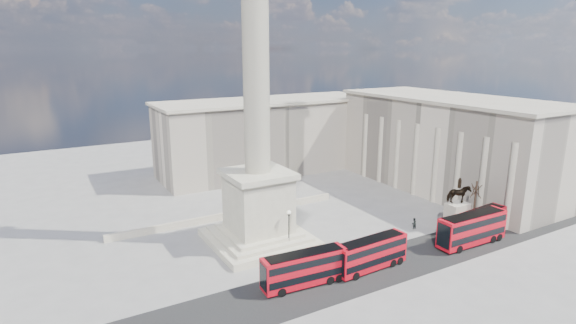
% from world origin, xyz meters
% --- Properties ---
extents(ground, '(180.00, 180.00, 0.00)m').
position_xyz_m(ground, '(0.00, 0.00, 0.00)').
color(ground, gray).
rests_on(ground, ground).
extents(asphalt_road, '(120.00, 9.00, 0.01)m').
position_xyz_m(asphalt_road, '(5.00, -10.00, 0.00)').
color(asphalt_road, '#272727').
rests_on(asphalt_road, ground).
extents(nelsons_column, '(14.00, 14.00, 49.85)m').
position_xyz_m(nelsons_column, '(0.00, 5.00, 12.92)').
color(nelsons_column, beige).
rests_on(nelsons_column, ground).
extents(balustrade_wall, '(40.00, 0.60, 1.10)m').
position_xyz_m(balustrade_wall, '(0.00, 16.00, 0.55)').
color(balustrade_wall, '#B9AF99').
rests_on(balustrade_wall, ground).
extents(building_east, '(19.00, 46.00, 18.60)m').
position_xyz_m(building_east, '(45.00, 10.00, 9.32)').
color(building_east, beige).
rests_on(building_east, ground).
extents(building_northeast, '(51.00, 17.00, 16.60)m').
position_xyz_m(building_northeast, '(20.00, 40.00, 8.32)').
color(building_northeast, beige).
rests_on(building_northeast, ground).
extents(red_bus_a, '(10.72, 3.19, 4.29)m').
position_xyz_m(red_bus_a, '(-0.82, -9.14, 2.25)').
color(red_bus_a, red).
rests_on(red_bus_a, ground).
extents(red_bus_b, '(10.53, 2.93, 4.23)m').
position_xyz_m(red_bus_b, '(8.79, -9.87, 2.22)').
color(red_bus_b, red).
rests_on(red_bus_b, ground).
extents(red_bus_c, '(10.50, 3.23, 4.19)m').
position_xyz_m(red_bus_c, '(29.80, -9.83, 2.20)').
color(red_bus_c, red).
rests_on(red_bus_c, ground).
extents(red_bus_d, '(11.64, 2.89, 4.70)m').
position_xyz_m(red_bus_d, '(26.44, -11.20, 2.47)').
color(red_bus_d, red).
rests_on(red_bus_d, ground).
extents(victorian_lamp, '(0.52, 0.52, 6.03)m').
position_xyz_m(victorian_lamp, '(2.28, 0.07, 3.55)').
color(victorian_lamp, black).
rests_on(victorian_lamp, ground).
extents(equestrian_statue, '(4.20, 3.15, 8.69)m').
position_xyz_m(equestrian_statue, '(28.37, -6.73, 3.04)').
color(equestrian_statue, '#B9AF99').
rests_on(equestrian_statue, ground).
extents(bare_tree_near, '(1.78, 1.78, 7.78)m').
position_xyz_m(bare_tree_near, '(32.88, -6.38, 6.13)').
color(bare_tree_near, '#332319').
rests_on(bare_tree_near, ground).
extents(bare_tree_mid, '(1.82, 1.82, 6.89)m').
position_xyz_m(bare_tree_mid, '(38.91, 2.50, 5.43)').
color(bare_tree_mid, '#332319').
rests_on(bare_tree_mid, ground).
extents(bare_tree_far, '(1.67, 1.67, 6.83)m').
position_xyz_m(bare_tree_far, '(39.39, 11.58, 5.38)').
color(bare_tree_far, '#332319').
rests_on(bare_tree_far, ground).
extents(pedestrian_walking, '(0.69, 0.50, 1.76)m').
position_xyz_m(pedestrian_walking, '(24.86, -6.50, 0.88)').
color(pedestrian_walking, black).
rests_on(pedestrian_walking, ground).
extents(pedestrian_standing, '(0.93, 0.74, 1.82)m').
position_xyz_m(pedestrian_standing, '(23.42, -2.81, 0.91)').
color(pedestrian_standing, black).
rests_on(pedestrian_standing, ground).
extents(pedestrian_crossing, '(0.74, 1.05, 1.66)m').
position_xyz_m(pedestrian_crossing, '(5.15, -6.50, 0.83)').
color(pedestrian_crossing, black).
rests_on(pedestrian_crossing, ground).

